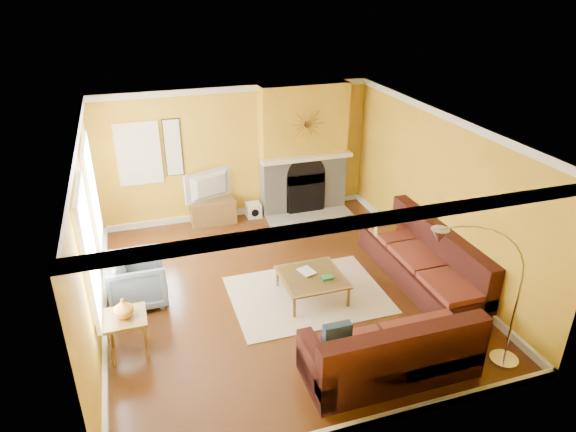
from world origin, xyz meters
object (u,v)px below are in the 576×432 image
object	(u,v)px
sectional_sofa	(373,280)
arc_lamp	(479,302)
coffee_table	(312,286)
side_table	(128,335)
armchair	(138,280)
media_console	(213,212)

from	to	relation	value
sectional_sofa	arc_lamp	world-z (taller)	arc_lamp
coffee_table	side_table	bearing A→B (deg)	-169.88
armchair	arc_lamp	world-z (taller)	arc_lamp
sectional_sofa	armchair	bearing A→B (deg)	160.56
sectional_sofa	arc_lamp	distance (m)	1.89
coffee_table	media_console	size ratio (longest dim) A/B	1.08
media_console	armchair	world-z (taller)	armchair
media_console	arc_lamp	distance (m)	5.84
sectional_sofa	armchair	distance (m)	3.61
media_console	coffee_table	bearing A→B (deg)	-72.12
armchair	sectional_sofa	bearing A→B (deg)	-109.44
coffee_table	side_table	size ratio (longest dim) A/B	1.61
coffee_table	arc_lamp	size ratio (longest dim) A/B	0.45
armchair	side_table	xyz separation A→B (m)	(-0.20, -1.20, -0.09)
armchair	media_console	bearing A→B (deg)	-33.69
sectional_sofa	side_table	distance (m)	3.60
coffee_table	arc_lamp	xyz separation A→B (m)	(1.31, -2.20, 0.89)
sectional_sofa	side_table	xyz separation A→B (m)	(-3.60, 0.00, -0.15)
coffee_table	sectional_sofa	bearing A→B (deg)	-32.01
media_console	arc_lamp	bearing A→B (deg)	-66.44
coffee_table	armchair	bearing A→B (deg)	164.93
sectional_sofa	coffee_table	bearing A→B (deg)	147.99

